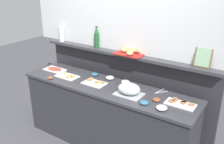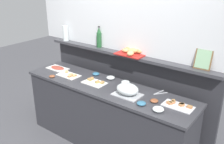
{
  "view_description": "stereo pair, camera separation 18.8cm",
  "coord_description": "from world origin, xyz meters",
  "px_view_note": "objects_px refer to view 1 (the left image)",
  "views": [
    {
      "loc": [
        1.76,
        -2.5,
        2.33
      ],
      "look_at": [
        0.03,
        0.1,
        1.1
      ],
      "focal_mm": 40.6,
      "sensor_mm": 36.0,
      "label": 1
    },
    {
      "loc": [
        1.91,
        -2.39,
        2.33
      ],
      "look_at": [
        0.03,
        0.1,
        1.1
      ],
      "focal_mm": 40.6,
      "sensor_mm": 36.0,
      "label": 2
    }
  ],
  "objects_px": {
    "bread_basket": "(130,51)",
    "serving_tongs": "(160,92)",
    "sandwich_platter_side": "(94,83)",
    "cold_cuts_platter": "(55,69)",
    "sandwich_platter_front": "(68,76)",
    "condiment_bowl_cream": "(95,74)",
    "framed_picture": "(203,57)",
    "sandwich_platter_rear": "(180,103)",
    "condiment_bowl_dark": "(50,78)",
    "glass_bowl_large": "(125,82)",
    "glass_bowl_small": "(110,78)",
    "serving_cloche": "(129,89)",
    "wine_bottle_green": "(97,38)",
    "condiment_bowl_teal": "(144,102)",
    "condiment_bowl_red": "(156,99)",
    "glass_bowl_medium": "(162,108)",
    "water_carafe": "(62,34)"
  },
  "relations": [
    {
      "from": "wine_bottle_green",
      "to": "glass_bowl_large",
      "type": "bearing_deg",
      "value": -19.73
    },
    {
      "from": "glass_bowl_medium",
      "to": "framed_picture",
      "type": "height_order",
      "value": "framed_picture"
    },
    {
      "from": "bread_basket",
      "to": "serving_tongs",
      "type": "bearing_deg",
      "value": -19.79
    },
    {
      "from": "glass_bowl_small",
      "to": "sandwich_platter_side",
      "type": "bearing_deg",
      "value": -112.96
    },
    {
      "from": "glass_bowl_medium",
      "to": "bread_basket",
      "type": "height_order",
      "value": "bread_basket"
    },
    {
      "from": "water_carafe",
      "to": "sandwich_platter_side",
      "type": "bearing_deg",
      "value": -23.58
    },
    {
      "from": "framed_picture",
      "to": "condiment_bowl_red",
      "type": "bearing_deg",
      "value": -126.93
    },
    {
      "from": "condiment_bowl_dark",
      "to": "water_carafe",
      "type": "xyz_separation_m",
      "value": [
        -0.36,
        0.65,
        0.46
      ]
    },
    {
      "from": "sandwich_platter_front",
      "to": "glass_bowl_medium",
      "type": "height_order",
      "value": "glass_bowl_medium"
    },
    {
      "from": "cold_cuts_platter",
      "to": "framed_picture",
      "type": "xyz_separation_m",
      "value": [
        2.08,
        0.4,
        0.46
      ]
    },
    {
      "from": "sandwich_platter_side",
      "to": "glass_bowl_large",
      "type": "height_order",
      "value": "glass_bowl_large"
    },
    {
      "from": "cold_cuts_platter",
      "to": "glass_bowl_medium",
      "type": "bearing_deg",
      "value": -6.78
    },
    {
      "from": "condiment_bowl_red",
      "to": "serving_tongs",
      "type": "relative_size",
      "value": 0.52
    },
    {
      "from": "framed_picture",
      "to": "sandwich_platter_side",
      "type": "bearing_deg",
      "value": -159.68
    },
    {
      "from": "serving_cloche",
      "to": "condiment_bowl_cream",
      "type": "height_order",
      "value": "serving_cloche"
    },
    {
      "from": "condiment_bowl_dark",
      "to": "wine_bottle_green",
      "type": "distance_m",
      "value": 0.89
    },
    {
      "from": "sandwich_platter_side",
      "to": "sandwich_platter_rear",
      "type": "xyz_separation_m",
      "value": [
        1.17,
        0.07,
        0.0
      ]
    },
    {
      "from": "condiment_bowl_dark",
      "to": "condiment_bowl_red",
      "type": "bearing_deg",
      "value": 8.13
    },
    {
      "from": "sandwich_platter_rear",
      "to": "framed_picture",
      "type": "relative_size",
      "value": 1.4
    },
    {
      "from": "sandwich_platter_front",
      "to": "serving_cloche",
      "type": "height_order",
      "value": "serving_cloche"
    },
    {
      "from": "glass_bowl_large",
      "to": "framed_picture",
      "type": "relative_size",
      "value": 0.48
    },
    {
      "from": "sandwich_platter_side",
      "to": "glass_bowl_medium",
      "type": "distance_m",
      "value": 1.06
    },
    {
      "from": "sandwich_platter_side",
      "to": "serving_cloche",
      "type": "height_order",
      "value": "serving_cloche"
    },
    {
      "from": "glass_bowl_medium",
      "to": "bread_basket",
      "type": "bearing_deg",
      "value": 141.53
    },
    {
      "from": "glass_bowl_medium",
      "to": "glass_bowl_small",
      "type": "bearing_deg",
      "value": 157.57
    },
    {
      "from": "condiment_bowl_red",
      "to": "water_carafe",
      "type": "distance_m",
      "value": 1.99
    },
    {
      "from": "condiment_bowl_red",
      "to": "water_carafe",
      "type": "height_order",
      "value": "water_carafe"
    },
    {
      "from": "glass_bowl_large",
      "to": "bread_basket",
      "type": "xyz_separation_m",
      "value": [
        -0.07,
        0.22,
        0.37
      ]
    },
    {
      "from": "serving_cloche",
      "to": "glass_bowl_medium",
      "type": "height_order",
      "value": "serving_cloche"
    },
    {
      "from": "serving_cloche",
      "to": "glass_bowl_medium",
      "type": "bearing_deg",
      "value": -13.95
    },
    {
      "from": "sandwich_platter_rear",
      "to": "condiment_bowl_teal",
      "type": "xyz_separation_m",
      "value": [
        -0.35,
        -0.22,
        0.01
      ]
    },
    {
      "from": "serving_tongs",
      "to": "bread_basket",
      "type": "distance_m",
      "value": 0.72
    },
    {
      "from": "serving_cloche",
      "to": "condiment_bowl_red",
      "type": "height_order",
      "value": "serving_cloche"
    },
    {
      "from": "sandwich_platter_rear",
      "to": "condiment_bowl_dark",
      "type": "relative_size",
      "value": 3.99
    },
    {
      "from": "glass_bowl_medium",
      "to": "framed_picture",
      "type": "distance_m",
      "value": 0.8
    },
    {
      "from": "glass_bowl_large",
      "to": "condiment_bowl_cream",
      "type": "relative_size",
      "value": 1.11
    },
    {
      "from": "condiment_bowl_cream",
      "to": "wine_bottle_green",
      "type": "relative_size",
      "value": 0.33
    },
    {
      "from": "cold_cuts_platter",
      "to": "bread_basket",
      "type": "relative_size",
      "value": 0.84
    },
    {
      "from": "glass_bowl_large",
      "to": "glass_bowl_small",
      "type": "relative_size",
      "value": 0.98
    },
    {
      "from": "sandwich_platter_front",
      "to": "condiment_bowl_cream",
      "type": "height_order",
      "value": "same"
    },
    {
      "from": "cold_cuts_platter",
      "to": "wine_bottle_green",
      "type": "distance_m",
      "value": 0.82
    },
    {
      "from": "condiment_bowl_dark",
      "to": "condiment_bowl_cream",
      "type": "height_order",
      "value": "condiment_bowl_cream"
    },
    {
      "from": "serving_tongs",
      "to": "water_carafe",
      "type": "relative_size",
      "value": 0.74
    },
    {
      "from": "glass_bowl_small",
      "to": "condiment_bowl_dark",
      "type": "height_order",
      "value": "glass_bowl_small"
    },
    {
      "from": "sandwich_platter_rear",
      "to": "cold_cuts_platter",
      "type": "distance_m",
      "value": 1.99
    },
    {
      "from": "sandwich_platter_front",
      "to": "condiment_bowl_teal",
      "type": "bearing_deg",
      "value": -5.13
    },
    {
      "from": "condiment_bowl_teal",
      "to": "serving_tongs",
      "type": "relative_size",
      "value": 0.58
    },
    {
      "from": "condiment_bowl_cream",
      "to": "wine_bottle_green",
      "type": "bearing_deg",
      "value": 117.8
    },
    {
      "from": "sandwich_platter_side",
      "to": "cold_cuts_platter",
      "type": "relative_size",
      "value": 0.94
    },
    {
      "from": "cold_cuts_platter",
      "to": "water_carafe",
      "type": "bearing_deg",
      "value": 114.18
    }
  ]
}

